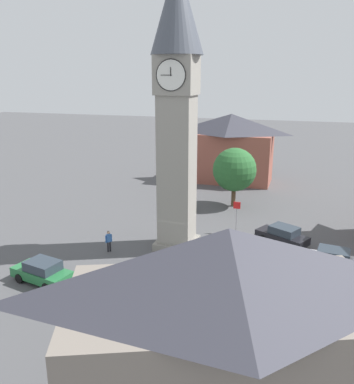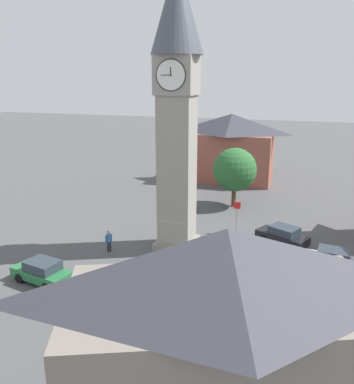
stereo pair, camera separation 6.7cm
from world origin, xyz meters
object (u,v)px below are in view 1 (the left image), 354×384
(car_white_side, at_px, (138,295))
(car_black_far, at_px, (335,260))
(building_corner_back, at_px, (230,148))
(pedestrian, at_px, (109,239))
(tree, at_px, (235,170))
(building_shop_left, at_px, (224,347))
(car_red_corner, at_px, (42,272))
(car_silver_kerb, at_px, (283,235))
(clock_tower, at_px, (177,89))
(road_sign, at_px, (237,212))
(car_blue_kerb, at_px, (181,203))

(car_white_side, distance_m, car_black_far, 14.04)
(building_corner_back, bearing_deg, pedestrian, 78.46)
(tree, bearing_deg, car_white_side, 84.15)
(car_white_side, height_order, building_shop_left, building_shop_left)
(car_red_corner, height_order, pedestrian, pedestrian)
(car_silver_kerb, relative_size, building_shop_left, 0.37)
(tree, xyz_separation_m, building_shop_left, (-4.43, 28.47, 0.50))
(car_silver_kerb, xyz_separation_m, pedestrian, (12.67, 5.47, 0.25))
(clock_tower, distance_m, building_shop_left, 19.77)
(building_shop_left, bearing_deg, road_sign, -82.09)
(clock_tower, relative_size, building_corner_back, 1.92)
(tree, distance_m, building_shop_left, 28.81)
(clock_tower, height_order, car_red_corner, clock_tower)
(clock_tower, height_order, car_white_side, clock_tower)
(car_blue_kerb, relative_size, building_corner_back, 0.40)
(pedestrian, xyz_separation_m, tree, (-7.21, -14.13, 2.87))
(car_red_corner, xyz_separation_m, car_white_side, (-7.08, 0.78, 0.00))
(pedestrian, bearing_deg, building_shop_left, 129.07)
(clock_tower, distance_m, tree, 14.54)
(car_blue_kerb, xyz_separation_m, road_sign, (-6.37, 4.50, 1.14))
(car_red_corner, height_order, tree, tree)
(car_silver_kerb, distance_m, car_white_side, 14.12)
(clock_tower, height_order, building_corner_back, clock_tower)
(car_blue_kerb, bearing_deg, building_shop_left, 109.97)
(clock_tower, relative_size, car_silver_kerb, 4.70)
(pedestrian, height_order, building_corner_back, building_corner_back)
(car_black_far, bearing_deg, building_shop_left, 73.68)
(car_blue_kerb, relative_size, car_silver_kerb, 0.98)
(pedestrian, distance_m, road_sign, 11.07)
(car_blue_kerb, bearing_deg, clock_tower, 105.15)
(clock_tower, bearing_deg, car_white_side, 92.46)
(car_silver_kerb, relative_size, car_white_side, 0.99)
(car_white_side, distance_m, building_corner_back, 30.91)
(car_white_side, xyz_separation_m, pedestrian, (5.10, -6.44, 0.25))
(road_sign, bearing_deg, building_shop_left, 97.91)
(building_corner_back, xyz_separation_m, road_sign, (-3.76, 17.48, -2.48))
(car_black_far, bearing_deg, car_silver_kerb, -43.77)
(car_blue_kerb, bearing_deg, car_red_corner, 75.70)
(tree, relative_size, building_shop_left, 0.51)
(car_white_side, xyz_separation_m, car_black_far, (-11.29, -8.35, 0.00))
(car_silver_kerb, distance_m, pedestrian, 13.80)
(car_red_corner, bearing_deg, car_blue_kerb, -104.30)
(building_shop_left, relative_size, building_corner_back, 1.10)
(road_sign, bearing_deg, car_red_corner, 49.32)
(car_red_corner, distance_m, car_white_side, 7.13)
(car_red_corner, relative_size, pedestrian, 2.59)
(clock_tower, relative_size, car_blue_kerb, 4.81)
(building_corner_back, bearing_deg, car_white_side, 90.28)
(tree, bearing_deg, building_corner_back, -77.42)
(clock_tower, xyz_separation_m, car_black_far, (-11.67, 0.56, -11.43))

